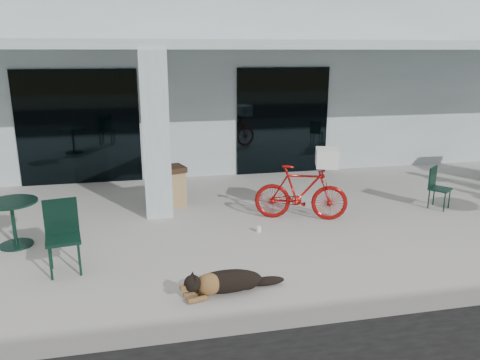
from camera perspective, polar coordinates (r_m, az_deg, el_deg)
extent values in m
plane|color=#A3A19A|center=(7.41, 2.84, -9.24)|extent=(80.00, 80.00, 0.00)
cube|color=silver|center=(15.13, -5.40, 12.21)|extent=(22.00, 7.00, 4.50)
cube|color=black|center=(11.71, -19.04, 6.06)|extent=(2.80, 0.06, 2.70)
cube|color=black|center=(12.14, 5.22, 7.15)|extent=(2.40, 0.06, 2.70)
cube|color=silver|center=(8.94, -10.22, 5.34)|extent=(0.50, 0.50, 3.12)
cube|color=silver|center=(10.25, -2.21, 16.10)|extent=(22.00, 2.80, 0.18)
imported|color=#960D0C|center=(8.86, 7.45, -1.53)|extent=(1.81, 1.02, 1.05)
cube|color=white|center=(8.71, 10.57, 2.69)|extent=(0.55, 0.63, 0.32)
cylinder|color=white|center=(8.32, 2.30, -5.98)|extent=(0.10, 0.10, 0.11)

